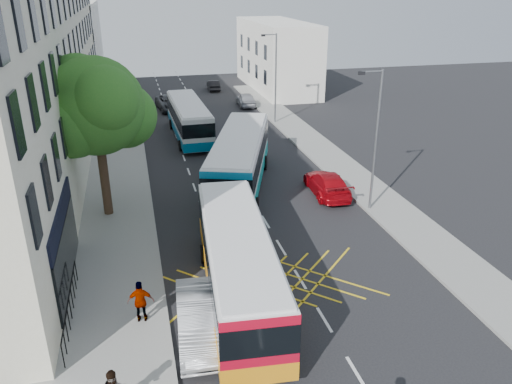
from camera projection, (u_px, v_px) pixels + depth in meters
ground at (356, 373)px, 17.12m from camera, size 120.00×120.00×0.00m
pavement_left at (109, 214)px, 28.59m from camera, size 5.00×70.00×0.15m
pavement_right at (366, 188)px, 32.16m from camera, size 3.00×70.00×0.15m
terrace_main at (15, 73)px, 33.23m from camera, size 8.30×45.00×13.50m
terrace_far at (65, 46)px, 61.17m from camera, size 8.00×20.00×10.00m
building_right at (276, 55)px, 60.88m from camera, size 6.00×18.00×8.00m
street_tree at (95, 107)px, 26.13m from camera, size 6.30×5.70×8.80m
lamp_near at (375, 134)px, 27.42m from camera, size 1.45×0.15×8.00m
lamp_far at (275, 74)px, 45.28m from camera, size 1.45×0.15×8.00m
railings at (70, 306)px, 19.41m from camera, size 0.08×5.60×1.14m
bus_near at (238, 263)px, 20.62m from camera, size 3.49×11.29×3.13m
bus_mid at (240, 160)px, 31.96m from camera, size 6.64×12.44×3.43m
bus_far at (189, 119)px, 42.31m from camera, size 2.89×10.89×3.05m
parked_car_silver at (200, 319)px, 18.59m from camera, size 1.98×4.88×1.57m
red_hatchback at (327, 183)px, 31.21m from camera, size 2.30×5.05×1.43m
distant_car_grey at (171, 103)px, 51.73m from camera, size 3.09×5.61×1.49m
distant_car_silver at (246, 99)px, 53.33m from camera, size 1.93×4.32×1.44m
distant_car_dark at (213, 85)px, 61.09m from camera, size 1.41×3.72×1.21m
pedestrian_far at (141, 301)px, 19.20m from camera, size 1.07×0.56×1.75m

